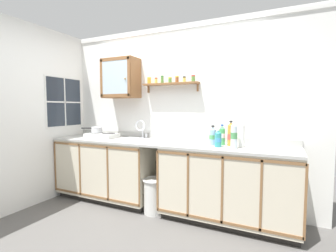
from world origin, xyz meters
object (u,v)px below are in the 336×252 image
at_px(hot_plate_stove, 102,135).
at_px(bottle_water_clear_2, 234,136).
at_px(bottle_water_blue_3, 213,136).
at_px(bottle_opaque_white_4, 242,135).
at_px(bottle_soda_green_5, 222,135).
at_px(saucepan, 97,130).
at_px(bottle_juice_amber_0, 231,135).
at_px(wall_cabinet, 121,78).
at_px(bottle_detergent_teal_1, 218,139).
at_px(sink, 137,142).
at_px(trash_bin, 154,195).

xyz_separation_m(hot_plate_stove, bottle_water_clear_2, (2.01, -0.14, 0.11)).
bearing_deg(bottle_water_blue_3, bottle_opaque_white_4, -5.47).
bearing_deg(bottle_water_blue_3, bottle_soda_green_5, 35.41).
relative_size(saucepan, bottle_juice_amber_0, 0.96).
distance_m(bottle_juice_amber_0, bottle_water_clear_2, 0.19).
bearing_deg(wall_cabinet, bottle_detergent_teal_1, -9.05).
height_order(sink, saucepan, sink).
distance_m(bottle_water_clear_2, bottle_opaque_white_4, 0.13).
bearing_deg(trash_bin, bottle_juice_amber_0, 13.77).
bearing_deg(bottle_detergent_teal_1, bottle_juice_amber_0, 51.96).
bearing_deg(saucepan, bottle_juice_amber_0, 0.59).
xyz_separation_m(bottle_detergent_teal_1, bottle_soda_green_5, (0.00, 0.18, 0.02)).
height_order(sink, bottle_soda_green_5, sink).
xyz_separation_m(sink, bottle_water_clear_2, (1.38, -0.15, 0.17)).
bearing_deg(bottle_soda_green_5, bottle_juice_amber_0, -17.40).
bearing_deg(bottle_water_blue_3, sink, 179.56).
height_order(bottle_detergent_teal_1, trash_bin, bottle_detergent_teal_1).
xyz_separation_m(bottle_water_blue_3, trash_bin, (-0.72, -0.19, -0.79)).
height_order(sink, bottle_water_clear_2, bottle_water_clear_2).
relative_size(hot_plate_stove, bottle_water_blue_3, 1.97).
height_order(bottle_soda_green_5, wall_cabinet, wall_cabinet).
bearing_deg(saucepan, bottle_opaque_white_4, -1.21).
bearing_deg(bottle_detergent_teal_1, trash_bin, -174.44).
bearing_deg(bottle_opaque_white_4, bottle_water_blue_3, 174.53).
distance_m(sink, hot_plate_stove, 0.63).
height_order(saucepan, bottle_soda_green_5, bottle_soda_green_5).
xyz_separation_m(hot_plate_stove, bottle_water_blue_3, (1.73, 0.01, 0.08)).
height_order(hot_plate_stove, bottle_juice_amber_0, bottle_juice_amber_0).
bearing_deg(bottle_water_clear_2, trash_bin, -177.26).
relative_size(hot_plate_stove, wall_cabinet, 0.82).
bearing_deg(hot_plate_stove, bottle_opaque_white_4, -0.76).
relative_size(sink, bottle_water_blue_3, 2.24).
bearing_deg(trash_bin, bottle_detergent_teal_1, 5.56).
distance_m(saucepan, bottle_water_blue_3, 1.85).
height_order(bottle_juice_amber_0, bottle_water_clear_2, bottle_water_clear_2).
bearing_deg(bottle_juice_amber_0, wall_cabinet, 176.60).
bearing_deg(bottle_soda_green_5, bottle_detergent_teal_1, -91.35).
bearing_deg(bottle_soda_green_5, bottle_water_clear_2, -49.43).
distance_m(bottle_soda_green_5, wall_cabinet, 1.75).
height_order(bottle_juice_amber_0, bottle_soda_green_5, bottle_juice_amber_0).
bearing_deg(hot_plate_stove, bottle_water_blue_3, 0.20).
distance_m(sink, saucepan, 0.76).
distance_m(hot_plate_stove, bottle_water_blue_3, 1.73).
distance_m(sink, wall_cabinet, 1.00).
height_order(bottle_opaque_white_4, bottle_soda_green_5, bottle_opaque_white_4).
bearing_deg(bottle_opaque_white_4, bottle_water_clear_2, -121.09).
bearing_deg(saucepan, bottle_soda_green_5, 1.66).
bearing_deg(saucepan, bottle_water_blue_3, -0.40).
height_order(bottle_water_blue_3, wall_cabinet, wall_cabinet).
distance_m(sink, bottle_soda_green_5, 1.20).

